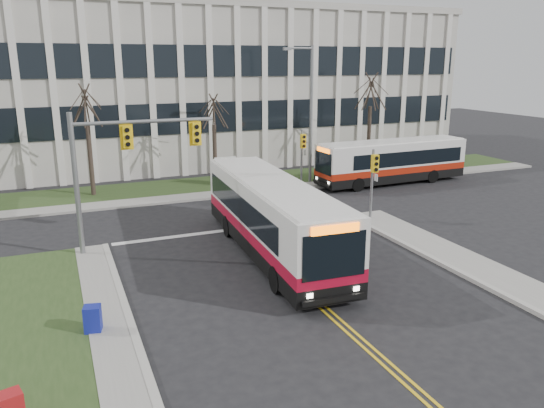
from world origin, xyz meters
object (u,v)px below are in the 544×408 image
at_px(bus_cross, 392,163).
at_px(streetlight, 309,107).
at_px(directory_sign, 225,169).
at_px(newspaper_box_blue, 93,320).
at_px(bus_main, 272,219).

bearing_deg(bus_cross, streetlight, -114.59).
distance_m(streetlight, bus_cross, 6.88).
distance_m(directory_sign, newspaper_box_blue, 20.29).
relative_size(directory_sign, bus_cross, 0.18).
distance_m(streetlight, bus_main, 14.61).
relative_size(bus_main, newspaper_box_blue, 12.72).
xyz_separation_m(bus_main, newspaper_box_blue, (-7.85, -4.43, -1.14)).
bearing_deg(bus_main, bus_cross, 39.98).
bearing_deg(streetlight, bus_main, -122.52).
height_order(streetlight, bus_cross, streetlight).
height_order(streetlight, bus_main, streetlight).
distance_m(bus_main, newspaper_box_blue, 9.08).
distance_m(streetlight, directory_sign, 6.96).
height_order(directory_sign, bus_main, bus_main).
bearing_deg(bus_cross, newspaper_box_blue, -57.88).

